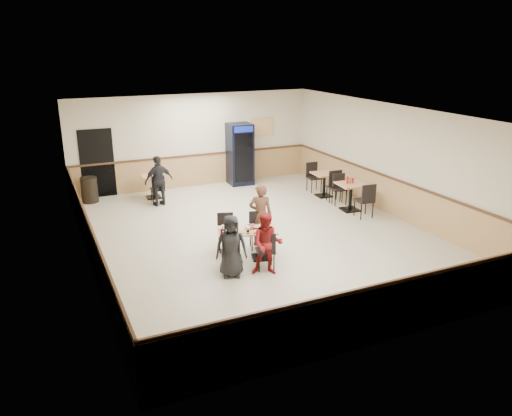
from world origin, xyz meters
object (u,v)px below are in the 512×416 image
lone_diner (159,181)px  back_table (153,183)px  main_table (247,240)px  side_table_far (324,181)px  diner_woman_left (231,246)px  side_table_near (351,193)px  diner_woman_right (267,244)px  diner_man_opposite (260,215)px  trash_bin (89,190)px  pepsi_cooler (240,154)px

lone_diner → back_table: 0.85m
main_table → side_table_far: (4.03, 3.33, 0.03)m
main_table → diner_woman_left: (-0.62, -0.63, 0.19)m
side_table_far → side_table_near: bearing=-91.7°
diner_woman_left → lone_diner: bearing=111.3°
main_table → diner_woman_right: 0.87m
diner_woman_left → side_table_near: 5.24m
diner_man_opposite → side_table_near: diner_man_opposite is taller
back_table → side_table_near: bearing=-36.1°
back_table → trash_bin: 1.86m
lone_diner → back_table: lone_diner is taller
diner_woman_right → lone_diner: 5.46m
diner_woman_right → side_table_near: bearing=60.4°
side_table_far → diner_woman_right: bearing=-133.4°
pepsi_cooler → trash_bin: bearing=-176.8°
diner_woman_right → lone_diner: lone_diner is taller
diner_man_opposite → trash_bin: bearing=-36.4°
diner_woman_left → side_table_far: size_ratio=1.76×
diner_man_opposite → diner_woman_left: bearing=66.7°
diner_man_opposite → pepsi_cooler: (1.62, 5.11, 0.27)m
trash_bin → lone_diner: bearing=-32.4°
lone_diner → side_table_far: 4.99m
main_table → trash_bin: bearing=131.2°
side_table_far → trash_bin: trash_bin is taller
side_table_near → diner_woman_right: bearing=-145.3°
main_table → side_table_far: bearing=56.0°
diner_man_opposite → trash_bin: 6.03m
lone_diner → side_table_near: 5.50m
side_table_near → trash_bin: 7.65m
main_table → side_table_near: 4.40m
diner_woman_left → diner_man_opposite: (1.23, 1.26, 0.09)m
diner_woman_right → side_table_far: 5.74m
side_table_far → back_table: bearing=157.3°
main_table → side_table_near: size_ratio=1.78×
lone_diner → back_table: size_ratio=2.07×
side_table_near → side_table_far: side_table_near is taller
side_table_near → trash_bin: (-6.62, 3.84, -0.14)m
diner_woman_left → side_table_near: bearing=47.7°
diner_woman_left → diner_man_opposite: bearing=64.9°
diner_woman_left → trash_bin: size_ratio=1.72×
diner_woman_right → side_table_far: bearing=72.3°
side_table_far → pepsi_cooler: pepsi_cooler is taller
lone_diner → trash_bin: 2.19m
main_table → lone_diner: (-0.80, 4.54, 0.28)m
pepsi_cooler → lone_diner: bearing=-155.7°
diner_woman_left → diner_woman_right: bearing=2.8°
diner_man_opposite → side_table_far: size_ratio=2.00×
side_table_near → pepsi_cooler: 4.29m
side_table_near → back_table: side_table_near is taller
diner_woman_right → trash_bin: bearing=138.2°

